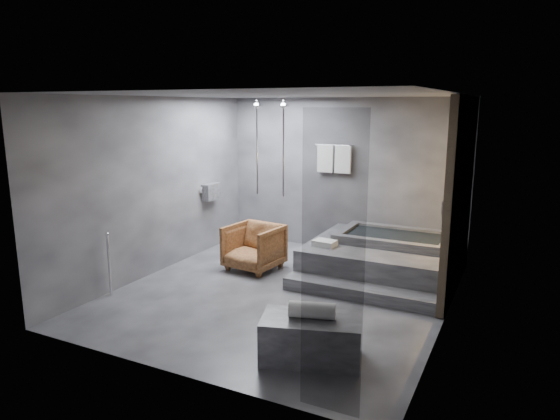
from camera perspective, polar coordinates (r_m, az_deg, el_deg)
The scene contains 7 objects.
room at distance 6.97m, azimuth 4.18°, elevation 4.17°, with size 5.00×5.04×2.82m.
tub_deck at distance 8.21m, azimuth 11.50°, elevation -5.44°, with size 2.20×2.00×0.50m, color #333335.
tub_step at distance 7.19m, azimuth 8.95°, elevation -9.24°, with size 2.20×0.36×0.18m, color #333335.
concrete_bench at distance 5.48m, azimuth 3.55°, elevation -14.46°, with size 1.04×0.57×0.47m, color #37373A.
driftwood_chair at distance 8.23m, azimuth -3.01°, elevation -4.25°, with size 0.80×0.83×0.75m, color #462511.
rolled_towel at distance 5.34m, azimuth 3.69°, elevation -11.36°, with size 0.18×0.18×0.49m, color white.
deck_towel at distance 7.86m, azimuth 5.14°, elevation -3.79°, with size 0.34×0.25×0.09m, color silver.
Camera 1 is at (3.01, -6.15, 2.67)m, focal length 32.00 mm.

